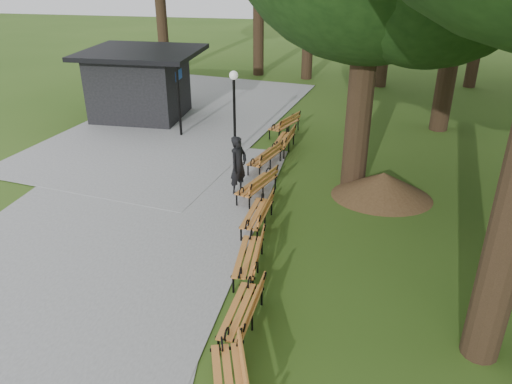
% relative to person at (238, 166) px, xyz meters
% --- Properties ---
extents(ground, '(100.00, 100.00, 0.00)m').
position_rel_person_xyz_m(ground, '(0.89, -7.10, -0.94)').
color(ground, '#305117').
rests_on(ground, ground).
extents(path, '(12.00, 38.00, 0.06)m').
position_rel_person_xyz_m(path, '(-3.11, -4.10, -0.91)').
color(path, gray).
rests_on(path, ground).
extents(person, '(0.70, 0.81, 1.89)m').
position_rel_person_xyz_m(person, '(0.00, 0.00, 0.00)').
color(person, black).
rests_on(person, ground).
extents(kiosk, '(4.92, 4.28, 3.06)m').
position_rel_person_xyz_m(kiosk, '(-5.99, 6.97, 0.59)').
color(kiosk, black).
rests_on(kiosk, ground).
extents(lamp_post, '(0.32, 0.32, 3.10)m').
position_rel_person_xyz_m(lamp_post, '(-0.85, 3.35, 1.29)').
color(lamp_post, black).
rests_on(lamp_post, ground).
extents(dirt_mound, '(2.60, 2.60, 0.82)m').
position_rel_person_xyz_m(dirt_mound, '(4.43, 0.52, -0.53)').
color(dirt_mound, '#47301C').
rests_on(dirt_mound, ground).
extents(bench_2, '(1.20, 2.00, 0.88)m').
position_rel_person_xyz_m(bench_2, '(1.51, -7.94, -0.50)').
color(bench_2, '#C5712D').
rests_on(bench_2, ground).
extents(bench_3, '(0.77, 1.94, 0.88)m').
position_rel_person_xyz_m(bench_3, '(1.34, -6.10, -0.50)').
color(bench_3, '#C5712D').
rests_on(bench_3, ground).
extents(bench_4, '(0.72, 1.93, 0.88)m').
position_rel_person_xyz_m(bench_4, '(1.11, -4.16, -0.50)').
color(bench_4, '#C5712D').
rests_on(bench_4, ground).
extents(bench_5, '(0.79, 1.94, 0.88)m').
position_rel_person_xyz_m(bench_5, '(0.95, -2.04, -0.50)').
color(bench_5, '#C5712D').
rests_on(bench_5, ground).
extents(bench_6, '(1.24, 2.00, 0.88)m').
position_rel_person_xyz_m(bench_6, '(0.61, -0.22, -0.50)').
color(bench_6, '#C5712D').
rests_on(bench_6, ground).
extents(bench_7, '(1.17, 2.00, 0.88)m').
position_rel_person_xyz_m(bench_7, '(0.50, 2.03, -0.50)').
color(bench_7, '#C5712D').
rests_on(bench_7, ground).
extents(bench_8, '(0.84, 1.96, 0.88)m').
position_rel_person_xyz_m(bench_8, '(0.92, 3.84, -0.50)').
color(bench_8, '#C5712D').
rests_on(bench_8, ground).
extents(bench_9, '(1.30, 2.00, 0.88)m').
position_rel_person_xyz_m(bench_9, '(0.72, 5.72, -0.50)').
color(bench_9, '#C5712D').
rests_on(bench_9, ground).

